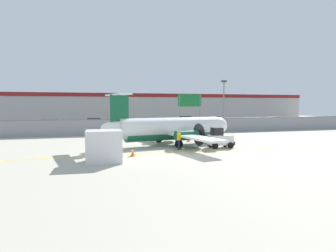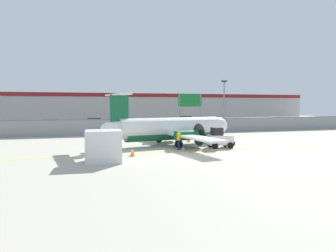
{
  "view_description": "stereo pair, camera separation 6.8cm",
  "coord_description": "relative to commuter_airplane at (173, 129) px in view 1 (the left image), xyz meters",
  "views": [
    {
      "loc": [
        -9.02,
        -21.4,
        3.93
      ],
      "look_at": [
        -0.62,
        7.6,
        1.8
      ],
      "focal_mm": 32.0,
      "sensor_mm": 36.0,
      "label": 1
    },
    {
      "loc": [
        -8.96,
        -21.42,
        3.93
      ],
      "look_at": [
        -0.62,
        7.6,
        1.8
      ],
      "focal_mm": 32.0,
      "sensor_mm": 36.0,
      "label": 2
    }
  ],
  "objects": [
    {
      "name": "ground_plane",
      "position": [
        0.39,
        -4.64,
        -1.6
      ],
      "size": [
        140.0,
        140.0,
        0.01
      ],
      "color": "#B2AD99"
    },
    {
      "name": "perimeter_fence",
      "position": [
        0.39,
        11.36,
        -0.49
      ],
      "size": [
        98.0,
        0.1,
        2.1
      ],
      "color": "gray",
      "rests_on": "ground"
    },
    {
      "name": "parking_lot_strip",
      "position": [
        0.39,
        22.86,
        -1.54
      ],
      "size": [
        98.0,
        17.0,
        0.12
      ],
      "color": "#38383A",
      "rests_on": "ground"
    },
    {
      "name": "background_building",
      "position": [
        0.39,
        41.35,
        1.66
      ],
      "size": [
        91.0,
        8.1,
        6.5
      ],
      "color": "#BCB7B2",
      "rests_on": "ground"
    },
    {
      "name": "commuter_airplane",
      "position": [
        0.0,
        0.0,
        0.0
      ],
      "size": [
        13.6,
        16.03,
        4.92
      ],
      "rotation": [
        0.0,
        0.0,
        0.17
      ],
      "color": "white",
      "rests_on": "ground"
    },
    {
      "name": "baggage_tug",
      "position": [
        3.5,
        -3.2,
        -0.75
      ],
      "size": [
        2.38,
        1.48,
        1.88
      ],
      "rotation": [
        0.0,
        0.0,
        -0.05
      ],
      "color": "silver",
      "rests_on": "ground"
    },
    {
      "name": "ground_crew_worker",
      "position": [
        -0.46,
        -3.25,
        -0.65
      ],
      "size": [
        0.41,
        0.55,
        1.7
      ],
      "rotation": [
        0.0,
        0.0,
        2.92
      ],
      "color": "#191E4C",
      "rests_on": "ground"
    },
    {
      "name": "cargo_container",
      "position": [
        -7.19,
        -7.26,
        -0.5
      ],
      "size": [
        2.52,
        2.15,
        2.2
      ],
      "rotation": [
        0.0,
        0.0,
        -0.06
      ],
      "color": "silver",
      "rests_on": "ground"
    },
    {
      "name": "traffic_cone_near_left",
      "position": [
        2.35,
        1.96,
        -1.29
      ],
      "size": [
        0.36,
        0.36,
        0.64
      ],
      "color": "orange",
      "rests_on": "ground"
    },
    {
      "name": "traffic_cone_near_right",
      "position": [
        6.56,
        2.38,
        -1.29
      ],
      "size": [
        0.36,
        0.36,
        0.64
      ],
      "color": "orange",
      "rests_on": "ground"
    },
    {
      "name": "traffic_cone_far_left",
      "position": [
        6.33,
        -0.12,
        -1.29
      ],
      "size": [
        0.36,
        0.36,
        0.64
      ],
      "color": "orange",
      "rests_on": "ground"
    },
    {
      "name": "traffic_cone_far_right",
      "position": [
        -4.91,
        -5.42,
        -1.29
      ],
      "size": [
        0.36,
        0.36,
        0.64
      ],
      "color": "orange",
      "rests_on": "ground"
    },
    {
      "name": "parked_car_0",
      "position": [
        -13.33,
        21.01,
        -0.71
      ],
      "size": [
        4.35,
        2.34,
        1.58
      ],
      "rotation": [
        0.0,
        0.0,
        -0.1
      ],
      "color": "#19662D",
      "rests_on": "parking_lot_strip"
    },
    {
      "name": "parked_car_1",
      "position": [
        -10.28,
        17.43,
        -0.71
      ],
      "size": [
        4.39,
        2.43,
        1.58
      ],
      "rotation": [
        0.0,
        0.0,
        3.27
      ],
      "color": "red",
      "rests_on": "parking_lot_strip"
    },
    {
      "name": "parked_car_2",
      "position": [
        -6.72,
        24.95,
        -0.71
      ],
      "size": [
        4.23,
        2.06,
        1.58
      ],
      "rotation": [
        0.0,
        0.0,
        3.12
      ],
      "color": "#B28C19",
      "rests_on": "parking_lot_strip"
    },
    {
      "name": "parked_car_3",
      "position": [
        -1.03,
        23.06,
        -0.71
      ],
      "size": [
        4.31,
        2.24,
        1.58
      ],
      "rotation": [
        0.0,
        0.0,
        0.07
      ],
      "color": "#B28C19",
      "rests_on": "parking_lot_strip"
    },
    {
      "name": "parked_car_4",
      "position": [
        1.91,
        21.87,
        -0.71
      ],
      "size": [
        4.28,
        2.16,
        1.58
      ],
      "rotation": [
        0.0,
        0.0,
        3.09
      ],
      "color": "gray",
      "rests_on": "parking_lot_strip"
    },
    {
      "name": "parked_car_5",
      "position": [
        5.99,
        19.41,
        -0.71
      ],
      "size": [
        4.39,
        2.44,
        1.58
      ],
      "rotation": [
        0.0,
        0.0,
        3.01
      ],
      "color": "silver",
      "rests_on": "parking_lot_strip"
    },
    {
      "name": "parked_car_6",
      "position": [
        11.62,
        28.95,
        -0.71
      ],
      "size": [
        4.39,
        2.44,
        1.58
      ],
      "rotation": [
        0.0,
        0.0,
        -0.14
      ],
      "color": "#B28C19",
      "rests_on": "parking_lot_strip"
    },
    {
      "name": "parked_car_7",
      "position": [
        15.74,
        25.33,
        -0.71
      ],
      "size": [
        4.26,
        2.12,
        1.58
      ],
      "rotation": [
        0.0,
        0.0,
        3.18
      ],
      "color": "silver",
      "rests_on": "parking_lot_strip"
    },
    {
      "name": "apron_light_pole",
      "position": [
        10.16,
        9.32,
        2.7
      ],
      "size": [
        0.7,
        0.3,
        7.27
      ],
      "color": "slate",
      "rests_on": "ground"
    },
    {
      "name": "highway_sign",
      "position": [
        6.57,
        13.04,
        2.54
      ],
      "size": [
        3.6,
        0.14,
        5.5
      ],
      "color": "slate",
      "rests_on": "ground"
    }
  ]
}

